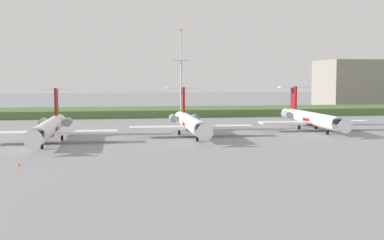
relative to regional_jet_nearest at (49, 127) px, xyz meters
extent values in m
plane|color=gray|center=(25.33, 24.36, -2.54)|extent=(500.00, 500.00, 0.00)
cube|color=#4C6B38|center=(25.33, 55.81, -1.49)|extent=(320.00, 20.00, 2.09)
cylinder|color=white|center=(0.00, -0.59, -0.09)|extent=(2.70, 24.00, 2.70)
cone|color=white|center=(0.00, -14.09, -0.09)|extent=(2.70, 3.00, 2.70)
cone|color=white|center=(0.00, 13.41, -0.09)|extent=(2.30, 4.00, 2.29)
cube|color=black|center=(0.00, -12.19, 0.39)|extent=(2.02, 1.80, 0.90)
cylinder|color=maroon|center=(0.00, -0.59, -0.24)|extent=(2.76, 3.60, 2.76)
cube|color=white|center=(-5.90, -1.59, -0.69)|extent=(11.00, 3.20, 0.36)
cube|color=white|center=(5.91, -1.59, -0.69)|extent=(11.00, 3.20, 0.36)
cube|color=maroon|center=(0.00, 10.41, 3.86)|extent=(0.36, 3.20, 5.20)
cube|color=white|center=(0.00, 10.71, 6.26)|extent=(6.80, 1.80, 0.24)
cylinder|color=gray|center=(-2.25, 8.61, 0.11)|extent=(1.50, 3.40, 1.50)
cylinder|color=gray|center=(2.25, 8.61, 0.11)|extent=(1.50, 3.40, 1.50)
cylinder|color=gray|center=(0.00, -8.03, -1.54)|extent=(0.20, 0.20, 0.65)
cylinder|color=black|center=(0.00, -8.03, -2.09)|extent=(0.30, 0.90, 0.90)
cylinder|color=black|center=(-1.90, 1.81, -2.09)|extent=(0.35, 0.90, 0.90)
cylinder|color=black|center=(1.90, 1.81, -2.09)|extent=(0.35, 0.90, 0.90)
cylinder|color=white|center=(25.01, 4.69, -0.09)|extent=(2.70, 24.00, 2.70)
cone|color=white|center=(25.01, -8.81, -0.09)|extent=(2.70, 3.00, 2.70)
cone|color=white|center=(25.01, 18.69, -0.09)|extent=(2.29, 4.00, 2.29)
cube|color=black|center=(25.01, -6.91, 0.39)|extent=(2.03, 1.80, 0.90)
cylinder|color=maroon|center=(25.01, 4.69, -0.24)|extent=(2.76, 3.60, 2.76)
cube|color=white|center=(19.11, 3.69, -0.69)|extent=(11.00, 3.20, 0.36)
cube|color=white|center=(30.92, 3.69, -0.69)|extent=(11.00, 3.20, 0.36)
cube|color=maroon|center=(25.01, 15.69, 3.86)|extent=(0.36, 3.20, 5.20)
cube|color=white|center=(25.01, 15.99, 6.26)|extent=(6.80, 1.80, 0.24)
cylinder|color=gray|center=(22.76, 13.89, 0.11)|extent=(1.50, 3.40, 1.50)
cylinder|color=gray|center=(27.26, 13.89, 0.11)|extent=(1.50, 3.40, 1.50)
cylinder|color=gray|center=(25.01, -2.75, -1.54)|extent=(0.20, 0.20, 0.65)
cylinder|color=black|center=(25.01, -2.75, -2.09)|extent=(0.30, 0.90, 0.90)
cylinder|color=black|center=(23.11, 7.09, -2.09)|extent=(0.35, 0.90, 0.90)
cylinder|color=black|center=(26.91, 7.09, -2.09)|extent=(0.35, 0.90, 0.90)
cylinder|color=white|center=(51.43, 10.81, -0.09)|extent=(2.70, 24.00, 2.70)
cone|color=white|center=(51.43, -2.69, -0.09)|extent=(2.70, 3.00, 2.70)
cone|color=white|center=(51.43, 24.81, -0.09)|extent=(2.30, 4.00, 2.29)
cube|color=black|center=(51.43, -0.79, 0.39)|extent=(2.02, 1.80, 0.90)
cylinder|color=maroon|center=(51.43, 10.81, -0.24)|extent=(2.76, 3.60, 2.76)
cube|color=white|center=(45.53, 9.81, -0.69)|extent=(11.00, 3.20, 0.36)
cube|color=white|center=(57.34, 9.81, -0.69)|extent=(11.00, 3.20, 0.36)
cube|color=maroon|center=(51.43, 21.81, 3.86)|extent=(0.36, 3.20, 5.20)
cube|color=white|center=(51.43, 22.11, 6.26)|extent=(6.80, 1.80, 0.24)
cylinder|color=gray|center=(49.18, 20.01, 0.11)|extent=(1.50, 3.40, 1.50)
cylinder|color=gray|center=(53.68, 20.01, 0.11)|extent=(1.50, 3.40, 1.50)
cylinder|color=gray|center=(51.43, 3.37, -1.54)|extent=(0.20, 0.20, 0.65)
cylinder|color=black|center=(51.43, 3.37, -2.09)|extent=(0.30, 0.90, 0.90)
cylinder|color=black|center=(49.53, 13.21, -2.09)|extent=(0.35, 0.90, 0.90)
cylinder|color=black|center=(53.33, 13.21, -2.09)|extent=(0.35, 0.90, 0.90)
cylinder|color=#B2B2B7|center=(28.57, 45.99, 5.07)|extent=(0.50, 0.50, 15.22)
cylinder|color=#B2B2B7|center=(28.57, 45.99, 16.78)|extent=(0.28, 0.28, 8.19)
cube|color=#B2B2B7|center=(28.57, 45.99, 13.08)|extent=(4.40, 0.20, 0.20)
sphere|color=red|center=(28.57, 45.99, 21.13)|extent=(0.50, 0.50, 0.50)
cone|color=orange|center=(-0.66, -22.50, -2.26)|extent=(0.44, 0.44, 0.55)
camera|label=1|loc=(11.75, -84.01, 8.37)|focal=45.16mm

